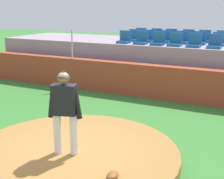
{
  "coord_description": "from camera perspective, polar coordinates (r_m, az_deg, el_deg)",
  "views": [
    {
      "loc": [
        3.54,
        -5.2,
        3.24
      ],
      "look_at": [
        0.0,
        1.9,
        1.14
      ],
      "focal_mm": 50.83,
      "sensor_mm": 36.0,
      "label": 1
    }
  ],
  "objects": [
    {
      "name": "bleacher_platform",
      "position": [
        13.64,
        11.08,
        4.61
      ],
      "size": [
        15.5,
        3.43,
        1.78
      ],
      "primitive_type": "cube",
      "color": "gray",
      "rests_on": "ground_plane"
    },
    {
      "name": "stadium_chair_1",
      "position": [
        12.71,
        5.33,
        8.85
      ],
      "size": [
        0.48,
        0.44,
        0.5
      ],
      "rotation": [
        0.0,
        0.0,
        3.14
      ],
      "color": "#1E5895",
      "rests_on": "bleacher_platform"
    },
    {
      "name": "stadium_chair_11",
      "position": [
        12.85,
        18.63,
        8.21
      ],
      "size": [
        0.48,
        0.44,
        0.5
      ],
      "rotation": [
        0.0,
        0.0,
        3.14
      ],
      "color": "#1E5895",
      "rests_on": "bleacher_platform"
    },
    {
      "name": "stadium_chair_3",
      "position": [
        12.28,
        11.31,
        8.42
      ],
      "size": [
        0.48,
        0.44,
        0.5
      ],
      "rotation": [
        0.0,
        0.0,
        3.14
      ],
      "color": "#1E5895",
      "rests_on": "bleacher_platform"
    },
    {
      "name": "stadium_chair_2",
      "position": [
        12.45,
        8.32,
        8.63
      ],
      "size": [
        0.48,
        0.44,
        0.5
      ],
      "rotation": [
        0.0,
        0.0,
        3.14
      ],
      "color": "#1E5895",
      "rests_on": "bleacher_platform"
    },
    {
      "name": "stadium_chair_16",
      "position": [
        13.85,
        16.26,
        8.82
      ],
      "size": [
        0.48,
        0.44,
        0.5
      ],
      "rotation": [
        0.0,
        0.0,
        3.14
      ],
      "color": "#1E5895",
      "rests_on": "bleacher_platform"
    },
    {
      "name": "stadium_chair_15",
      "position": [
        14.0,
        13.48,
        9.06
      ],
      "size": [
        0.48,
        0.44,
        0.5
      ],
      "rotation": [
        0.0,
        0.0,
        3.14
      ],
      "color": "#1E5895",
      "rests_on": "bleacher_platform"
    },
    {
      "name": "pitcher",
      "position": [
        6.48,
        -8.53,
        -3.06
      ],
      "size": [
        0.72,
        0.39,
        1.77
      ],
      "rotation": [
        0.0,
        0.0,
        0.31
      ],
      "color": "silver",
      "rests_on": "pitchers_mound"
    },
    {
      "name": "stadium_chair_7",
      "position": [
        13.53,
        6.52,
        9.18
      ],
      "size": [
        0.48,
        0.44,
        0.5
      ],
      "rotation": [
        0.0,
        0.0,
        3.14
      ],
      "color": "#1E5895",
      "rests_on": "bleacher_platform"
    },
    {
      "name": "stadium_chair_17",
      "position": [
        13.75,
        19.17,
        8.55
      ],
      "size": [
        0.48,
        0.44,
        0.5
      ],
      "rotation": [
        0.0,
        0.0,
        3.14
      ],
      "color": "#1E5895",
      "rests_on": "bleacher_platform"
    },
    {
      "name": "stadium_chair_4",
      "position": [
        12.1,
        14.57,
        8.14
      ],
      "size": [
        0.48,
        0.44,
        0.5
      ],
      "rotation": [
        0.0,
        0.0,
        3.14
      ],
      "color": "#1E5895",
      "rests_on": "bleacher_platform"
    },
    {
      "name": "ground_plane",
      "position": [
        7.08,
        -7.04,
        -12.57
      ],
      "size": [
        60.0,
        60.0,
        0.0
      ],
      "primitive_type": "plane",
      "color": "#34752E"
    },
    {
      "name": "baseball",
      "position": [
        8.42,
        -7.35,
        -5.91
      ],
      "size": [
        0.07,
        0.07,
        0.07
      ],
      "primitive_type": "sphere",
      "color": "white",
      "rests_on": "pitchers_mound"
    },
    {
      "name": "stadium_chair_8",
      "position": [
        13.33,
        9.48,
        8.99
      ],
      "size": [
        0.48,
        0.44,
        0.5
      ],
      "rotation": [
        0.0,
        0.0,
        3.14
      ],
      "color": "#1E5895",
      "rests_on": "bleacher_platform"
    },
    {
      "name": "stadium_chair_12",
      "position": [
        14.61,
        5.12,
        9.63
      ],
      "size": [
        0.48,
        0.44,
        0.5
      ],
      "rotation": [
        0.0,
        0.0,
        3.14
      ],
      "color": "#1E5895",
      "rests_on": "bleacher_platform"
    },
    {
      "name": "stadium_chair_9",
      "position": [
        13.13,
        12.5,
        8.76
      ],
      "size": [
        0.48,
        0.44,
        0.5
      ],
      "rotation": [
        0.0,
        0.0,
        3.14
      ],
      "color": "#1E5895",
      "rests_on": "bleacher_platform"
    },
    {
      "name": "stadium_chair_5",
      "position": [
        11.96,
        18.0,
        7.83
      ],
      "size": [
        0.48,
        0.44,
        0.5
      ],
      "rotation": [
        0.0,
        0.0,
        3.14
      ],
      "color": "#1E5895",
      "rests_on": "bleacher_platform"
    },
    {
      "name": "fielding_glove",
      "position": [
        5.88,
        0.09,
        -15.2
      ],
      "size": [
        0.22,
        0.31,
        0.11
      ],
      "primitive_type": "ellipsoid",
      "rotation": [
        0.0,
        0.0,
        1.65
      ],
      "color": "brown",
      "rests_on": "pitchers_mound"
    },
    {
      "name": "stadium_chair_6",
      "position": [
        13.75,
        3.91,
        9.33
      ],
      "size": [
        0.48,
        0.44,
        0.5
      ],
      "rotation": [
        0.0,
        0.0,
        3.14
      ],
      "color": "#1E5895",
      "rests_on": "bleacher_platform"
    },
    {
      "name": "brick_barrier",
      "position": [
        11.5,
        7.85,
        1.4
      ],
      "size": [
        16.83,
        0.4,
        1.2
      ],
      "primitive_type": "cube",
      "color": "#A23D27",
      "rests_on": "ground_plane"
    },
    {
      "name": "stadium_chair_14",
      "position": [
        14.18,
        10.49,
        9.29
      ],
      "size": [
        0.48,
        0.44,
        0.5
      ],
      "rotation": [
        0.0,
        0.0,
        3.14
      ],
      "color": "#1E5895",
      "rests_on": "bleacher_platform"
    },
    {
      "name": "fence_post_left",
      "position": [
        12.85,
        -7.2,
        8.14
      ],
      "size": [
        0.06,
        0.06,
        1.15
      ],
      "primitive_type": "cylinder",
      "color": "silver",
      "rests_on": "brick_barrier"
    },
    {
      "name": "stadium_chair_13",
      "position": [
        14.37,
        7.91,
        9.46
      ],
      "size": [
        0.48,
        0.44,
        0.5
      ],
      "rotation": [
        0.0,
        0.0,
        3.14
      ],
      "color": "#1E5895",
      "rests_on": "bleacher_platform"
    },
    {
      "name": "stadium_chair_10",
      "position": [
        13.0,
        15.49,
        8.52
      ],
      "size": [
        0.48,
        0.44,
        0.5
      ],
      "rotation": [
        0.0,
        0.0,
        3.14
      ],
      "color": "#1E5895",
      "rests_on": "bleacher_platform"
    },
    {
      "name": "pitchers_mound",
      "position": [
        7.02,
        -7.07,
        -11.69
      ],
      "size": [
        4.58,
        4.58,
        0.24
      ],
      "primitive_type": "cylinder",
      "color": "olive",
      "rests_on": "ground_plane"
    },
    {
      "name": "stadium_chair_0",
      "position": [
        13.0,
        2.25,
        9.03
      ],
      "size": [
        0.48,
        0.44,
        0.5
      ],
      "rotation": [
        0.0,
        0.0,
        3.14
      ],
      "color": "#1E5895",
      "rests_on": "bleacher_platform"
    }
  ]
}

